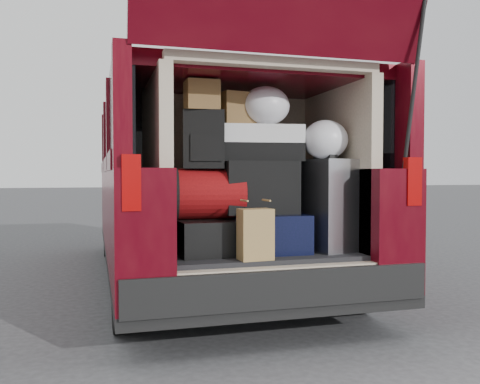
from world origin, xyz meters
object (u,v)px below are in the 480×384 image
(navy_hardshell, at_px, (265,232))
(red_duffel, at_px, (204,194))
(black_hardshell, at_px, (205,236))
(twotone_duffel, at_px, (261,144))
(backpack, at_px, (204,140))
(silver_roller, at_px, (325,205))
(black_soft_case, at_px, (259,187))
(kraft_bag, at_px, (255,234))

(navy_hardshell, bearing_deg, red_duffel, -179.27)
(black_hardshell, xyz_separation_m, twotone_duffel, (0.40, 0.04, 0.61))
(backpack, relative_size, twotone_duffel, 0.69)
(silver_roller, bearing_deg, black_soft_case, 157.91)
(kraft_bag, relative_size, red_duffel, 0.61)
(navy_hardshell, distance_m, black_soft_case, 0.30)
(silver_roller, relative_size, red_duffel, 1.22)
(silver_roller, distance_m, twotone_duffel, 0.60)
(twotone_duffel, bearing_deg, black_soft_case, -110.60)
(black_hardshell, relative_size, black_soft_case, 1.14)
(black_hardshell, height_order, silver_roller, silver_roller)
(black_hardshell, height_order, kraft_bag, kraft_bag)
(black_soft_case, bearing_deg, backpack, -178.20)
(black_soft_case, height_order, twotone_duffel, twotone_duffel)
(kraft_bag, xyz_separation_m, black_soft_case, (0.13, 0.33, 0.27))
(twotone_duffel, bearing_deg, navy_hardshell, -67.55)
(red_duffel, height_order, twotone_duffel, twotone_duffel)
(kraft_bag, relative_size, backpack, 0.82)
(navy_hardshell, distance_m, red_duffel, 0.49)
(navy_hardshell, bearing_deg, kraft_bag, -116.09)
(kraft_bag, distance_m, backpack, 0.72)
(black_soft_case, bearing_deg, red_duffel, 178.26)
(kraft_bag, bearing_deg, black_hardshell, 118.79)
(black_hardshell, xyz_separation_m, silver_roller, (0.81, -0.11, 0.20))
(twotone_duffel, bearing_deg, backpack, -163.39)
(red_duffel, xyz_separation_m, black_soft_case, (0.37, -0.02, 0.04))
(black_soft_case, bearing_deg, black_hardshell, 177.34)
(red_duffel, xyz_separation_m, backpack, (-0.01, -0.02, 0.35))
(navy_hardshell, xyz_separation_m, black_soft_case, (-0.05, -0.02, 0.30))
(silver_roller, bearing_deg, backpack, 162.84)
(backpack, bearing_deg, silver_roller, 5.29)
(silver_roller, height_order, black_soft_case, silver_roller)
(black_hardshell, height_order, backpack, backpack)
(black_hardshell, relative_size, backpack, 1.48)
(black_hardshell, height_order, navy_hardshell, navy_hardshell)
(silver_roller, xyz_separation_m, red_duffel, (-0.82, 0.10, 0.08))
(silver_roller, relative_size, kraft_bag, 2.00)
(navy_hardshell, distance_m, kraft_bag, 0.40)
(black_hardshell, distance_m, black_soft_case, 0.48)
(kraft_bag, height_order, twotone_duffel, twotone_duffel)
(kraft_bag, xyz_separation_m, backpack, (-0.25, 0.33, 0.58))
(black_hardshell, height_order, twotone_duffel, twotone_duffel)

